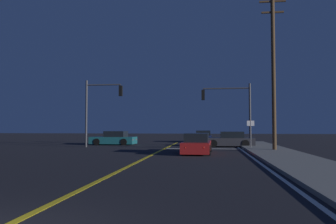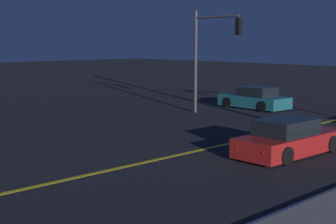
% 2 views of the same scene
% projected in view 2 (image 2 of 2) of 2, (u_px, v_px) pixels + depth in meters
% --- Properties ---
extents(lane_line_center, '(0.20, 40.24, 0.01)m').
position_uv_depth(lane_line_center, '(117.00, 168.00, 16.10)').
color(lane_line_center, gold).
rests_on(lane_line_center, ground).
extents(lane_line_edge_right, '(0.16, 40.24, 0.01)m').
position_uv_depth(lane_line_edge_right, '(273.00, 215.00, 11.80)').
color(lane_line_edge_right, silver).
rests_on(lane_line_edge_right, ground).
extents(car_side_waiting_red, '(1.96, 4.75, 1.34)m').
position_uv_depth(car_side_waiting_red, '(289.00, 139.00, 17.97)').
color(car_side_waiting_red, maroon).
rests_on(car_side_waiting_red, ground).
extents(car_lead_oncoming_teal, '(4.47, 2.10, 1.34)m').
position_uv_depth(car_lead_oncoming_teal, '(255.00, 99.00, 30.48)').
color(car_lead_oncoming_teal, '#195960').
rests_on(car_lead_oncoming_teal, ground).
extents(traffic_signal_far_left, '(3.30, 0.28, 5.81)m').
position_uv_depth(traffic_signal_far_left, '(211.00, 46.00, 27.49)').
color(traffic_signal_far_left, '#38383D').
rests_on(traffic_signal_far_left, ground).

